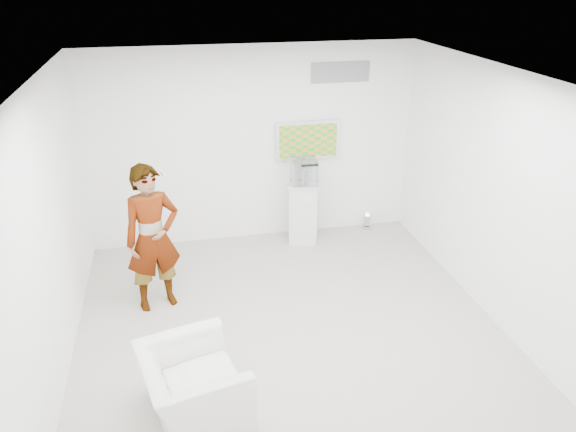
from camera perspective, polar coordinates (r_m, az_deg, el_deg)
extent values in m
cube|color=#A29C94|center=(7.01, -0.08, -10.69)|extent=(5.00, 5.00, 0.01)
cube|color=#29292B|center=(5.84, -0.10, 14.13)|extent=(5.00, 5.00, 0.01)
cube|color=white|center=(8.59, -3.64, 7.13)|extent=(5.00, 0.01, 3.00)
cube|color=white|center=(4.19, 7.33, -12.98)|extent=(5.00, 0.01, 3.00)
cube|color=white|center=(6.29, -22.95, -1.42)|extent=(0.01, 5.00, 3.00)
cube|color=white|center=(7.19, 19.80, 2.23)|extent=(0.01, 5.00, 3.00)
cube|color=silver|center=(8.69, 2.00, 7.71)|extent=(1.00, 0.08, 0.60)
cube|color=gray|center=(8.63, 5.36, 14.33)|extent=(0.90, 0.02, 0.30)
imported|color=white|center=(7.08, -13.59, -2.21)|extent=(0.79, 0.64, 1.89)
imported|color=white|center=(5.67, -9.64, -16.64)|extent=(1.13, 1.23, 0.68)
cube|color=silver|center=(8.76, 1.59, 0.44)|extent=(0.59, 0.59, 0.97)
cylinder|color=silver|center=(9.38, 8.02, -0.52)|extent=(0.21, 0.21, 0.26)
cube|color=silver|center=(8.51, 1.64, 4.59)|extent=(0.41, 0.41, 0.37)
cube|color=silver|center=(8.53, 1.63, 4.09)|extent=(0.12, 0.16, 0.21)
cube|color=silver|center=(6.99, -12.59, 4.27)|extent=(0.08, 0.14, 0.03)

